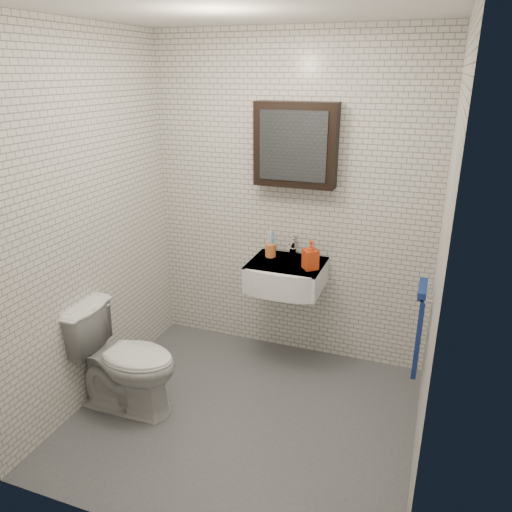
# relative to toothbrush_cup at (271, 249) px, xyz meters

# --- Properties ---
(ground) EXTENTS (2.20, 2.00, 0.01)m
(ground) POSITION_rel_toothbrush_cup_xyz_m (0.11, -0.85, -0.90)
(ground) COLOR #4A4D51
(ground) RESTS_ON ground
(room_shell) EXTENTS (2.22, 2.02, 2.51)m
(room_shell) POSITION_rel_toothbrush_cup_xyz_m (0.11, -0.85, 0.56)
(room_shell) COLOR silver
(room_shell) RESTS_ON ground
(washbasin) EXTENTS (0.55, 0.50, 0.20)m
(washbasin) POSITION_rel_toothbrush_cup_xyz_m (0.16, -0.12, -0.15)
(washbasin) COLOR white
(washbasin) RESTS_ON room_shell
(faucet) EXTENTS (0.06, 0.20, 0.15)m
(faucet) POSITION_rel_toothbrush_cup_xyz_m (0.16, 0.08, 0.01)
(faucet) COLOR silver
(faucet) RESTS_ON washbasin
(mirror_cabinet) EXTENTS (0.60, 0.15, 0.60)m
(mirror_cabinet) POSITION_rel_toothbrush_cup_xyz_m (0.16, 0.07, 0.79)
(mirror_cabinet) COLOR black
(mirror_cabinet) RESTS_ON room_shell
(towel_rail) EXTENTS (0.09, 0.30, 0.58)m
(towel_rail) POSITION_rel_toothbrush_cup_xyz_m (1.15, -0.50, -0.18)
(towel_rail) COLOR silver
(towel_rail) RESTS_ON room_shell
(toothbrush_cup) EXTENTS (0.09, 0.09, 0.23)m
(toothbrush_cup) POSITION_rel_toothbrush_cup_xyz_m (0.00, 0.00, 0.00)
(toothbrush_cup) COLOR #CE6A33
(toothbrush_cup) RESTS_ON washbasin
(soap_bottle) EXTENTS (0.14, 0.14, 0.22)m
(soap_bottle) POSITION_rel_toothbrush_cup_xyz_m (0.35, -0.14, 0.05)
(soap_bottle) COLOR orange
(soap_bottle) RESTS_ON washbasin
(toilet) EXTENTS (0.75, 0.43, 0.75)m
(toilet) POSITION_rel_toothbrush_cup_xyz_m (-0.69, -1.01, -0.53)
(toilet) COLOR white
(toilet) RESTS_ON ground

